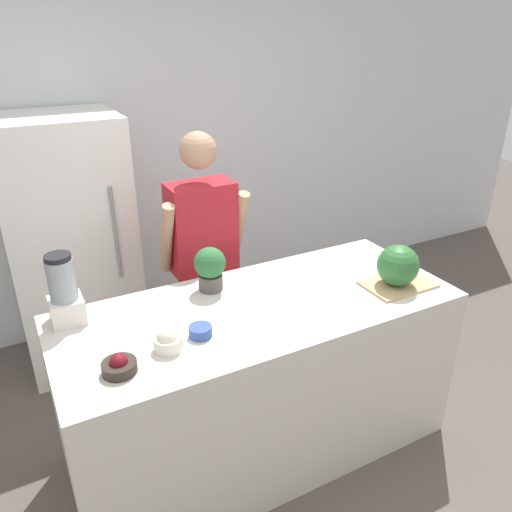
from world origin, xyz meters
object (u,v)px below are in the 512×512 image
object	(u,v)px
person	(203,261)
potted_plant	(210,267)
blender	(64,292)
refrigerator	(71,246)
bowl_cream	(168,340)
bowl_small_blue	(200,331)
bowl_cherries	(119,366)
watermelon	(398,265)

from	to	relation	value
person	potted_plant	distance (m)	0.53
blender	person	bearing A→B (deg)	27.53
person	potted_plant	xyz separation A→B (m)	(-0.15, -0.47, 0.20)
refrigerator	potted_plant	distance (m)	1.24
bowl_cream	bowl_small_blue	distance (m)	0.16
refrigerator	bowl_cream	world-z (taller)	refrigerator
bowl_cherries	potted_plant	world-z (taller)	potted_plant
bowl_cherries	blender	distance (m)	0.52
refrigerator	bowl_small_blue	world-z (taller)	refrigerator
bowl_cherries	potted_plant	xyz separation A→B (m)	(0.60, 0.46, 0.10)
bowl_cherries	blender	world-z (taller)	blender
refrigerator	blender	bearing A→B (deg)	-99.39
person	potted_plant	bearing A→B (deg)	-107.30
bowl_cherries	potted_plant	distance (m)	0.76
bowl_cream	blender	world-z (taller)	blender
blender	bowl_cream	bearing A→B (deg)	-51.68
bowl_cherries	refrigerator	bearing A→B (deg)	87.75
watermelon	blender	size ratio (longest dim) A/B	0.64
bowl_small_blue	person	bearing A→B (deg)	67.06
blender	potted_plant	distance (m)	0.71
refrigerator	watermelon	size ratio (longest dim) A/B	7.76
bowl_cream	watermelon	bearing A→B (deg)	-1.08
refrigerator	bowl_cream	distance (m)	1.52
refrigerator	potted_plant	world-z (taller)	refrigerator
refrigerator	bowl_cherries	distance (m)	1.57
person	blender	distance (m)	0.99
blender	potted_plant	size ratio (longest dim) A/B	1.45
blender	bowl_small_blue	bearing A→B (deg)	-38.83
refrigerator	blender	distance (m)	1.11
potted_plant	bowl_small_blue	bearing A→B (deg)	-119.39
bowl_cream	bowl_small_blue	bearing A→B (deg)	10.37
watermelon	bowl_cherries	size ratio (longest dim) A/B	1.55
person	watermelon	xyz separation A→B (m)	(0.73, -0.90, 0.19)
refrigerator	potted_plant	size ratio (longest dim) A/B	7.19
bowl_small_blue	bowl_cherries	bearing A→B (deg)	-167.32
potted_plant	bowl_cherries	bearing A→B (deg)	-142.11
watermelon	bowl_small_blue	world-z (taller)	watermelon
bowl_cream	potted_plant	world-z (taller)	potted_plant
watermelon	potted_plant	xyz separation A→B (m)	(-0.88, 0.43, 0.00)
bowl_cherries	bowl_small_blue	bearing A→B (deg)	12.68
refrigerator	person	xyz separation A→B (m)	(0.68, -0.63, -0.00)
bowl_cherries	blender	xyz separation A→B (m)	(-0.12, 0.49, 0.12)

